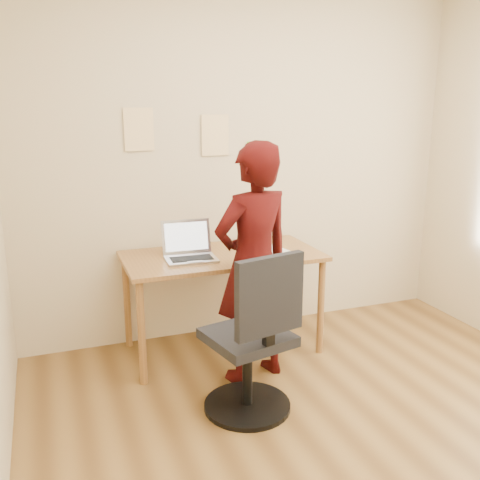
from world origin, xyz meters
name	(u,v)px	position (x,y,z in m)	size (l,w,h in m)	color
room	(376,199)	(0.00, 0.00, 1.35)	(3.58, 3.58, 2.78)	brown
desk	(222,266)	(-0.31, 1.38, 0.65)	(1.40, 0.70, 0.74)	olive
laptop	(189,251)	(-0.55, 1.36, 0.79)	(0.36, 0.33, 0.25)	#B5B5BD
paper_sheet	(273,250)	(0.08, 1.35, 0.74)	(0.19, 0.27, 0.00)	white
phone	(256,257)	(-0.12, 1.21, 0.74)	(0.07, 0.12, 0.01)	black
wall_note_left	(139,129)	(-0.80, 1.74, 1.61)	(0.21, 0.00, 0.30)	#FED998
wall_note_mid	(215,135)	(-0.24, 1.74, 1.56)	(0.21, 0.00, 0.30)	#FED998
wall_note_right	(258,157)	(0.11, 1.74, 1.38)	(0.18, 0.00, 0.24)	#59C32B
office_chair	(254,346)	(-0.41, 0.51, 0.43)	(0.53, 0.54, 1.01)	black
person	(253,264)	(-0.25, 0.93, 0.79)	(0.57, 0.38, 1.57)	#320706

